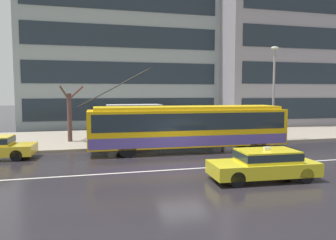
# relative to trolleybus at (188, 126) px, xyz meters

# --- Properties ---
(ground_plane) EXTENTS (160.00, 160.00, 0.00)m
(ground_plane) POSITION_rel_trolleybus_xyz_m (-1.32, -3.23, -1.54)
(ground_plane) COLOR #272328
(sidewalk_slab) EXTENTS (80.00, 10.00, 0.14)m
(sidewalk_slab) POSITION_rel_trolleybus_xyz_m (-1.32, 6.60, -1.47)
(sidewalk_slab) COLOR gray
(sidewalk_slab) RESTS_ON ground_plane
(lane_centre_line) EXTENTS (72.00, 0.14, 0.01)m
(lane_centre_line) POSITION_rel_trolleybus_xyz_m (-1.32, -4.43, -1.54)
(lane_centre_line) COLOR silver
(lane_centre_line) RESTS_ON ground_plane
(trolleybus) EXTENTS (12.69, 2.93, 5.05)m
(trolleybus) POSITION_rel_trolleybus_xyz_m (0.00, 0.00, 0.00)
(trolleybus) COLOR #ECB20F
(trolleybus) RESTS_ON ground_plane
(taxi_oncoming_near) EXTENTS (4.52, 2.00, 1.39)m
(taxi_oncoming_near) POSITION_rel_trolleybus_xyz_m (1.05, -7.06, -0.84)
(taxi_oncoming_near) COLOR yellow
(taxi_oncoming_near) RESTS_ON ground_plane
(bus_shelter) EXTENTS (3.74, 1.78, 2.65)m
(bus_shelter) POSITION_rel_trolleybus_xyz_m (-2.86, 3.69, 0.59)
(bus_shelter) COLOR gray
(bus_shelter) RESTS_ON sidewalk_slab
(pedestrian_at_shelter) EXTENTS (0.92, 0.92, 1.91)m
(pedestrian_at_shelter) POSITION_rel_trolleybus_xyz_m (2.06, 2.12, 0.07)
(pedestrian_at_shelter) COLOR #485245
(pedestrian_at_shelter) RESTS_ON sidewalk_slab
(pedestrian_approaching_curb) EXTENTS (1.25, 1.25, 2.02)m
(pedestrian_approaching_curb) POSITION_rel_trolleybus_xyz_m (4.12, 3.92, 0.26)
(pedestrian_approaching_curb) COLOR #29294D
(pedestrian_approaching_curb) RESTS_ON sidewalk_slab
(pedestrian_walking_past) EXTENTS (1.30, 1.30, 1.95)m
(pedestrian_walking_past) POSITION_rel_trolleybus_xyz_m (-3.07, 2.78, 0.12)
(pedestrian_walking_past) COLOR #202247
(pedestrian_walking_past) RESTS_ON sidewalk_slab
(pedestrian_waiting_by_pole) EXTENTS (1.40, 1.40, 1.98)m
(pedestrian_waiting_by_pole) POSITION_rel_trolleybus_xyz_m (-4.05, 4.38, 0.22)
(pedestrian_waiting_by_pole) COLOR brown
(pedestrian_waiting_by_pole) RESTS_ON sidewalk_slab
(street_lamp) EXTENTS (0.60, 0.32, 6.81)m
(street_lamp) POSITION_rel_trolleybus_xyz_m (7.23, 2.15, 2.61)
(street_lamp) COLOR gray
(street_lamp) RESTS_ON sidewalk_slab
(street_tree_bare) EXTENTS (1.69, 1.98, 4.00)m
(street_tree_bare) POSITION_rel_trolleybus_xyz_m (-7.24, 4.99, 0.58)
(street_tree_bare) COLOR brown
(street_tree_bare) RESTS_ON sidewalk_slab
(office_tower_corner_left) EXTENTS (20.66, 14.67, 21.97)m
(office_tower_corner_left) POSITION_rel_trolleybus_xyz_m (-2.32, 20.70, 9.45)
(office_tower_corner_left) COLOR #8C999C
(office_tower_corner_left) RESTS_ON ground_plane
(office_tower_corner_right) EXTENTS (26.55, 15.25, 25.61)m
(office_tower_corner_right) POSITION_rel_trolleybus_xyz_m (20.99, 17.34, 11.27)
(office_tower_corner_right) COLOR #97929D
(office_tower_corner_right) RESTS_ON ground_plane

